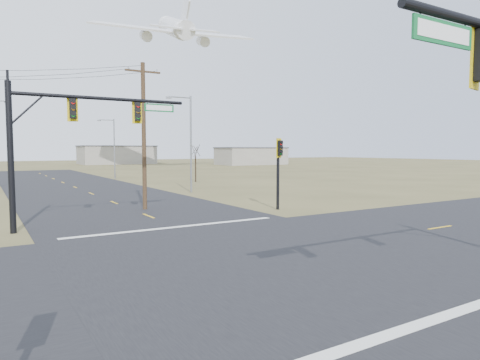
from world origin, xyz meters
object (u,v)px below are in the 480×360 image
streetlight_a (189,139)px  bare_tree_c (195,150)px  utility_pole_near (144,134)px  mast_arm_far (71,126)px  pedestal_signal_ne (279,159)px  streetlight_b (113,145)px

streetlight_a → bare_tree_c: size_ratio=1.77×
utility_pole_near → streetlight_a: size_ratio=1.08×
mast_arm_far → utility_pole_near: bearing=61.5°
utility_pole_near → pedestal_signal_ne: bearing=-31.8°
streetlight_a → streetlight_b: bearing=100.9°
bare_tree_c → utility_pole_near: bearing=-123.4°
mast_arm_far → utility_pole_near: (5.60, 4.75, -0.21)m
utility_pole_near → streetlight_b: 33.60m
mast_arm_far → streetlight_b: size_ratio=1.10×
pedestal_signal_ne → streetlight_a: size_ratio=0.53×
bare_tree_c → streetlight_b: bearing=123.1°
mast_arm_far → bare_tree_c: 32.83m
mast_arm_far → bare_tree_c: size_ratio=1.77×
pedestal_signal_ne → utility_pole_near: 9.52m
pedestal_signal_ne → utility_pole_near: size_ratio=0.49×
mast_arm_far → streetlight_a: size_ratio=1.00×
streetlight_a → utility_pole_near: bearing=-121.2°
mast_arm_far → streetlight_a: bearing=67.7°
mast_arm_far → pedestal_signal_ne: 13.70m
streetlight_a → bare_tree_c: 13.83m
pedestal_signal_ne → streetlight_a: bearing=72.9°
streetlight_a → streetlight_b: streetlight_a is taller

